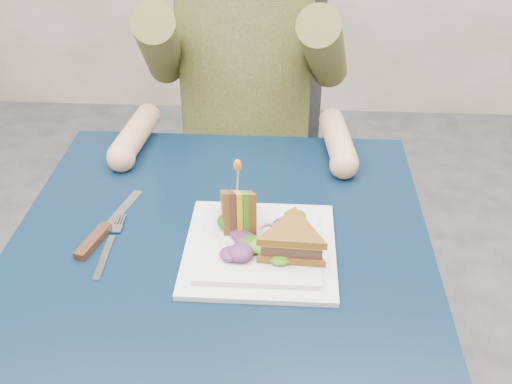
# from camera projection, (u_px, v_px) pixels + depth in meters

# --- Properties ---
(table) EXTENTS (0.75, 0.75, 0.73)m
(table) POSITION_uv_depth(u_px,v_px,m) (222.00, 269.00, 1.12)
(table) COLOR black
(table) RESTS_ON ground
(chair) EXTENTS (0.42, 0.40, 0.93)m
(chair) POSITION_uv_depth(u_px,v_px,m) (249.00, 138.00, 1.76)
(chair) COLOR #47474C
(chair) RESTS_ON ground
(diner) EXTENTS (0.54, 0.59, 0.74)m
(diner) POSITION_uv_depth(u_px,v_px,m) (244.00, 27.00, 1.46)
(diner) COLOR brown
(diner) RESTS_ON chair
(plate) EXTENTS (0.26, 0.26, 0.02)m
(plate) POSITION_uv_depth(u_px,v_px,m) (260.00, 247.00, 1.04)
(plate) COLOR white
(plate) RESTS_ON table
(sandwich_flat) EXTENTS (0.14, 0.14, 0.05)m
(sandwich_flat) POSITION_uv_depth(u_px,v_px,m) (292.00, 241.00, 0.99)
(sandwich_flat) COLOR brown
(sandwich_flat) RESTS_ON plate
(sandwich_upright) EXTENTS (0.08, 0.13, 0.13)m
(sandwich_upright) POSITION_uv_depth(u_px,v_px,m) (238.00, 210.00, 1.05)
(sandwich_upright) COLOR brown
(sandwich_upright) RESTS_ON plate
(fork) EXTENTS (0.02, 0.18, 0.01)m
(fork) POSITION_uv_depth(u_px,v_px,m) (109.00, 247.00, 1.05)
(fork) COLOR silver
(fork) RESTS_ON table
(knife) EXTENTS (0.07, 0.22, 0.02)m
(knife) POSITION_uv_depth(u_px,v_px,m) (99.00, 235.00, 1.07)
(knife) COLOR silver
(knife) RESTS_ON table
(toothpick) EXTENTS (0.01, 0.01, 0.06)m
(toothpick) POSITION_uv_depth(u_px,v_px,m) (238.00, 179.00, 1.01)
(toothpick) COLOR tan
(toothpick) RESTS_ON sandwich_upright
(toothpick_frill) EXTENTS (0.01, 0.01, 0.02)m
(toothpick_frill) POSITION_uv_depth(u_px,v_px,m) (237.00, 165.00, 1.00)
(toothpick_frill) COLOR orange
(toothpick_frill) RESTS_ON sandwich_upright
(lettuce_spill) EXTENTS (0.15, 0.13, 0.02)m
(lettuce_spill) POSITION_uv_depth(u_px,v_px,m) (263.00, 234.00, 1.03)
(lettuce_spill) COLOR #337A14
(lettuce_spill) RESTS_ON plate
(onion_ring) EXTENTS (0.04, 0.04, 0.02)m
(onion_ring) POSITION_uv_depth(u_px,v_px,m) (269.00, 234.00, 1.02)
(onion_ring) COLOR #9E4C7A
(onion_ring) RESTS_ON plate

